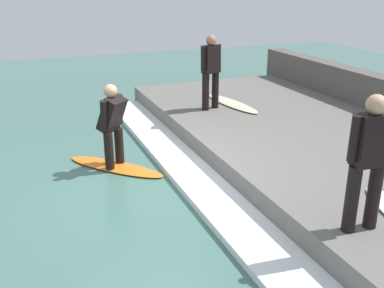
{
  "coord_description": "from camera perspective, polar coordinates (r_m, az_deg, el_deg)",
  "views": [
    {
      "loc": [
        -1.86,
        -6.52,
        3.33
      ],
      "look_at": [
        0.75,
        0.0,
        0.7
      ],
      "focal_mm": 42.0,
      "sensor_mm": 36.0,
      "label": 1
    }
  ],
  "objects": [
    {
      "name": "concrete_ledge",
      "position": [
        8.94,
        16.02,
        -0.68
      ],
      "size": [
        4.4,
        10.94,
        0.44
      ],
      "primitive_type": "cube",
      "color": "#66635E",
      "rests_on": "ground_plane"
    },
    {
      "name": "surfer_riding",
      "position": [
        8.13,
        -10.07,
        2.82
      ],
      "size": [
        0.6,
        0.61,
        1.52
      ],
      "color": "black",
      "rests_on": "surfboard_riding"
    },
    {
      "name": "surfer_waiting_near",
      "position": [
        10.28,
        2.4,
        9.59
      ],
      "size": [
        0.55,
        0.38,
        1.68
      ],
      "color": "black",
      "rests_on": "concrete_ledge"
    },
    {
      "name": "wave_foam_crest",
      "position": [
        7.77,
        0.43,
        -4.38
      ],
      "size": [
        0.79,
        10.4,
        0.11
      ],
      "primitive_type": "cube",
      "color": "white",
      "rests_on": "ground_plane"
    },
    {
      "name": "surfboard_waiting_near",
      "position": [
        10.87,
        5.1,
        5.17
      ],
      "size": [
        0.71,
        2.02,
        0.06
      ],
      "color": "beige",
      "rests_on": "concrete_ledge"
    },
    {
      "name": "ground_plane",
      "position": [
        7.56,
        -5.29,
        -5.72
      ],
      "size": [
        28.0,
        28.0,
        0.0
      ],
      "primitive_type": "plane",
      "color": "#426B60"
    },
    {
      "name": "surfer_waiting_far",
      "position": [
        5.54,
        21.53,
        -1.52
      ],
      "size": [
        0.57,
        0.28,
        1.68
      ],
      "color": "black",
      "rests_on": "concrete_ledge"
    },
    {
      "name": "surfboard_riding",
      "position": [
        8.43,
        -9.71,
        -2.83
      ],
      "size": [
        1.71,
        1.84,
        0.06
      ],
      "color": "orange",
      "rests_on": "ground_plane"
    }
  ]
}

